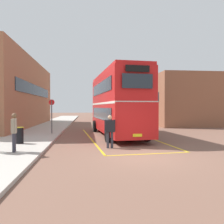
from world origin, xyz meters
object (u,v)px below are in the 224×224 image
object	(u,v)px
double_decker_bus	(117,103)
litter_bin	(20,135)
single_deck_bus	(115,110)
pedestrian_boarding	(110,129)
pedestrian_waiting_near	(14,129)
bus_stop_sign	(52,113)

from	to	relation	value
double_decker_bus	litter_bin	bearing A→B (deg)	-146.22
double_decker_bus	litter_bin	distance (m)	7.49
double_decker_bus	single_deck_bus	xyz separation A→B (m)	(2.25, 19.37, -0.87)
double_decker_bus	pedestrian_boarding	xyz separation A→B (m)	(-1.06, -5.23, -1.49)
single_deck_bus	litter_bin	bearing A→B (deg)	-109.47
single_deck_bus	pedestrian_waiting_near	world-z (taller)	single_deck_bus
pedestrian_waiting_near	bus_stop_sign	xyz separation A→B (m)	(0.57, 7.40, 0.56)
double_decker_bus	litter_bin	world-z (taller)	double_decker_bus
single_deck_bus	pedestrian_waiting_near	bearing A→B (deg)	-106.79
double_decker_bus	single_deck_bus	world-z (taller)	double_decker_bus
pedestrian_waiting_near	litter_bin	bearing A→B (deg)	100.48
bus_stop_sign	single_deck_bus	bearing A→B (deg)	68.60
double_decker_bus	bus_stop_sign	xyz separation A→B (m)	(-4.99, 0.89, -0.79)
single_deck_bus	bus_stop_sign	distance (m)	19.84
pedestrian_boarding	litter_bin	bearing A→B (deg)	166.34
single_deck_bus	pedestrian_boarding	xyz separation A→B (m)	(-3.31, -24.60, -0.62)
pedestrian_waiting_near	bus_stop_sign	distance (m)	7.44
pedestrian_boarding	bus_stop_sign	bearing A→B (deg)	122.69
pedestrian_waiting_near	bus_stop_sign	size ratio (longest dim) A/B	0.67
pedestrian_boarding	single_deck_bus	bearing A→B (deg)	82.34
single_deck_bus	double_decker_bus	bearing A→B (deg)	-96.63
pedestrian_boarding	pedestrian_waiting_near	xyz separation A→B (m)	(-4.50, -1.28, 0.15)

